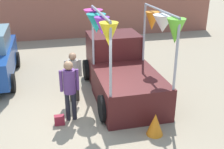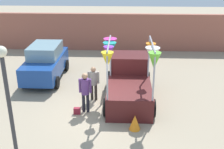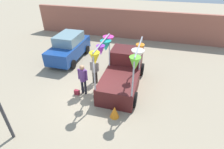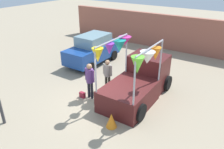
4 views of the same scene
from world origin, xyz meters
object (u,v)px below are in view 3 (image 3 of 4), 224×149
Objects in this scene: vendor_truck at (123,71)px; person_customer at (83,77)px; handbag at (77,92)px; parked_car at (69,47)px; folded_kite_bundle_tangerine at (115,112)px; person_vendor at (94,68)px.

person_customer is (-1.83, -1.43, 0.17)m from vendor_truck.
vendor_truck is 2.83m from handbag.
handbag is at bearing -143.15° from vendor_truck.
parked_car is at bearing 121.02° from handbag.
person_customer is at bearing -141.92° from vendor_truck.
folded_kite_bundle_tangerine is at bearing -85.60° from vendor_truck.
handbag is at bearing -150.26° from person_customer.
vendor_truck is at bearing 38.08° from person_customer.
person_customer is at bearing 29.74° from handbag.
person_vendor is at bearing 66.58° from handbag.
person_vendor is 2.72× the size of folded_kite_bundle_tangerine.
handbag is 0.47× the size of folded_kite_bundle_tangerine.
parked_car reaches higher than person_customer.
person_customer is 6.33× the size of handbag.
person_customer reaches higher than folded_kite_bundle_tangerine.
person_customer is 1.02m from handbag.
person_vendor is 5.82× the size of handbag.
person_vendor is (0.22, 1.13, -0.10)m from person_customer.
vendor_truck is at bearing 94.40° from folded_kite_bundle_tangerine.
person_customer is (2.62, -3.58, 0.13)m from parked_car.
parked_car reaches higher than folded_kite_bundle_tangerine.
vendor_truck reaches higher than parked_car.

